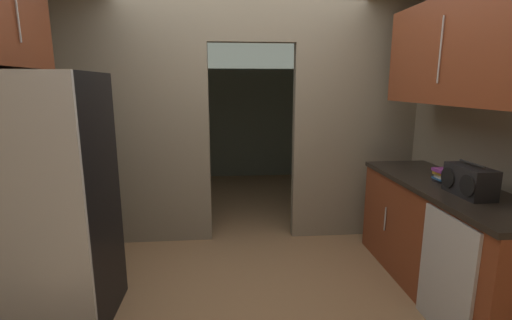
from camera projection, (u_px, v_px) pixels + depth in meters
ground at (252, 297)px, 2.89m from camera, size 20.00×20.00×0.00m
kitchen_partition at (241, 116)px, 3.78m from camera, size 3.73×0.12×2.58m
adjoining_room_shell at (237, 110)px, 5.72m from camera, size 3.73×2.87×2.58m
refrigerator at (41, 204)px, 2.45m from camera, size 0.86×0.73×1.76m
lower_cabinet_run at (443, 238)px, 2.92m from camera, size 0.62×1.84×0.90m
dishwasher at (445, 276)px, 2.39m from camera, size 0.02×0.56×0.84m
upper_cabinet_counterside at (464, 50)px, 2.62m from camera, size 0.36×1.65×0.79m
boombox at (469, 181)px, 2.53m from camera, size 0.19×0.37×0.24m
book_stack at (444, 176)px, 2.89m from camera, size 0.15×0.16×0.11m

